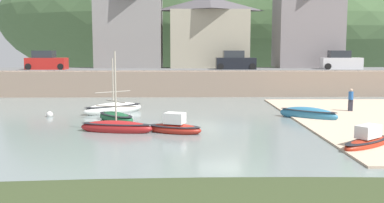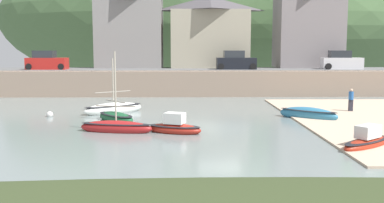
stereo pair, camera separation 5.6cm
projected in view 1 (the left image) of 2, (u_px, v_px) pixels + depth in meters
name	position (u px, v px, depth m)	size (l,w,h in m)	color
ground	(278.00, 169.00, 16.31)	(48.00, 41.00, 0.61)	gray
quay_seawall	(206.00, 81.00, 43.00)	(48.00, 9.40, 2.40)	gray
hillside_backdrop	(224.00, 20.00, 79.49)	(80.00, 44.00, 27.57)	#4F7143
waterfront_building_left	(129.00, 23.00, 49.76)	(7.67, 5.07, 9.77)	gray
waterfront_building_centre	(209.00, 31.00, 50.03)	(8.96, 5.72, 8.03)	#A69E87
waterfront_building_right	(308.00, 17.00, 50.03)	(7.48, 5.30, 11.20)	gray
fishing_boat_green	(308.00, 114.00, 28.87)	(3.76, 3.31, 0.99)	teal
sailboat_nearest_shore	(175.00, 127.00, 24.12)	(3.27, 2.13, 1.26)	maroon
sailboat_white_hull	(116.00, 117.00, 27.96)	(3.17, 3.40, 4.32)	#1B5732
sailboat_far_left	(116.00, 127.00, 24.32)	(4.24, 1.75, 4.64)	maroon
sailboat_tall_mast	(368.00, 141.00, 20.50)	(3.46, 3.02, 1.21)	#A32917
rowboat_small_beached	(113.00, 109.00, 31.44)	(4.31, 3.55, 4.12)	white
parked_car_near_slipway	(46.00, 62.00, 45.65)	(4.14, 1.82, 1.95)	red
parked_car_by_wall	(235.00, 61.00, 46.01)	(4.12, 1.82, 1.95)	black
parked_car_end_of_row	(341.00, 61.00, 46.20)	(4.22, 2.01, 1.95)	silver
person_on_slipway	(351.00, 99.00, 31.64)	(0.34, 0.34, 1.62)	#282833
mooring_buoy	(50.00, 115.00, 29.78)	(0.45, 0.45, 0.45)	silver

